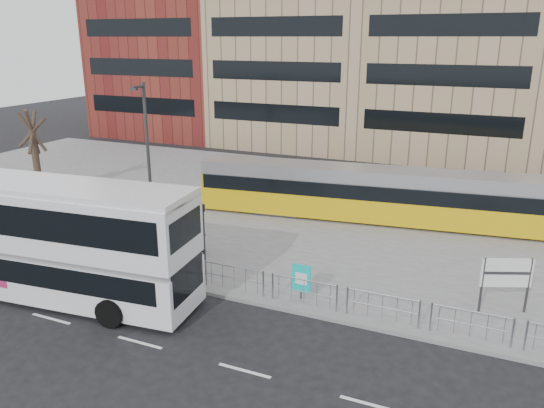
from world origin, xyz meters
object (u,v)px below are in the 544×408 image
at_px(station_sign, 506,275).
at_px(tram, 423,198).
at_px(double_decker_bus, 50,236).
at_px(traffic_light_west, 203,229).
at_px(ad_panel, 301,279).
at_px(pedestrian, 202,237).
at_px(lamp_post_west, 147,145).
at_px(bare_tree, 29,107).

bearing_deg(station_sign, tram, 93.98).
distance_m(double_decker_bus, tram, 18.75).
distance_m(tram, traffic_light_west, 12.75).
bearing_deg(ad_panel, traffic_light_west, 171.05).
distance_m(station_sign, traffic_light_west, 12.06).
height_order(ad_panel, pedestrian, pedestrian).
bearing_deg(station_sign, lamp_post_west, 145.91).
xyz_separation_m(ad_panel, traffic_light_west, (-4.73, 0.65, 1.13)).
bearing_deg(tram, pedestrian, -143.90).
height_order(tram, pedestrian, tram).
bearing_deg(lamp_post_west, bare_tree, 177.11).
height_order(tram, bare_tree, bare_tree).
relative_size(traffic_light_west, bare_tree, 0.39).
height_order(double_decker_bus, ad_panel, double_decker_bus).
distance_m(traffic_light_west, lamp_post_west, 8.88).
height_order(station_sign, ad_panel, station_sign).
bearing_deg(bare_tree, tram, 10.37).
xyz_separation_m(tram, station_sign, (4.26, -8.77, 0.01)).
distance_m(ad_panel, lamp_post_west, 13.35).
distance_m(double_decker_bus, pedestrian, 6.88).
xyz_separation_m(station_sign, ad_panel, (-7.25, -2.02, -0.65)).
relative_size(tram, bare_tree, 3.20).
bearing_deg(pedestrian, station_sign, -112.08).
height_order(ad_panel, bare_tree, bare_tree).
relative_size(pedestrian, bare_tree, 0.21).
distance_m(ad_panel, bare_tree, 22.00).
bearing_deg(ad_panel, station_sign, 14.50).
height_order(ad_panel, lamp_post_west, lamp_post_west).
relative_size(traffic_light_west, lamp_post_west, 0.41).
height_order(pedestrian, traffic_light_west, traffic_light_west).
height_order(traffic_light_west, bare_tree, bare_tree).
xyz_separation_m(tram, bare_tree, (-23.43, -4.29, 4.24)).
relative_size(double_decker_bus, ad_panel, 8.37).
xyz_separation_m(ad_panel, lamp_post_west, (-11.44, 6.05, 3.29)).
distance_m(traffic_light_west, bare_tree, 17.18).
bearing_deg(station_sign, ad_panel, 173.66).
height_order(double_decker_bus, bare_tree, bare_tree).
height_order(double_decker_bus, station_sign, double_decker_bus).
bearing_deg(pedestrian, lamp_post_west, 36.21).
relative_size(station_sign, ad_panel, 1.50).
bearing_deg(double_decker_bus, lamp_post_west, 98.05).
relative_size(tram, ad_panel, 17.50).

